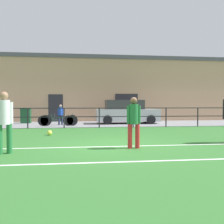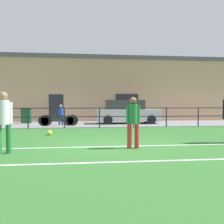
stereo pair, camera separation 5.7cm
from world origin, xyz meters
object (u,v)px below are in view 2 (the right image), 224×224
player_striker (4,119)px  spectator_child (61,113)px  player_winger (133,119)px  parked_car_red (127,112)px  soccer_ball_match (50,133)px  bicycle_parked_2 (60,120)px  bicycle_parked_0 (56,120)px  trash_bin_0 (26,115)px

player_striker → spectator_child: player_striker is taller
player_winger → parked_car_red: 9.46m
soccer_ball_match → parked_car_red: parked_car_red is taller
player_winger → bicycle_parked_2: size_ratio=0.70×
player_striker → bicycle_parked_0: (0.51, 8.32, -0.62)m
player_striker → trash_bin_0: (-1.80, 10.82, -0.42)m
soccer_ball_match → bicycle_parked_2: bearing=89.8°
player_winger → bicycle_parked_2: (-2.98, 7.92, -0.53)m
soccer_ball_match → trash_bin_0: (-2.50, 6.89, 0.45)m
player_winger → soccer_ball_match: bearing=130.7°
player_striker → parked_car_red: size_ratio=0.40×
bicycle_parked_0 → trash_bin_0: (-2.31, 2.49, 0.20)m
player_winger → spectator_child: size_ratio=1.21×
player_winger → spectator_child: (-2.96, 8.62, -0.14)m
bicycle_parked_0 → player_winger: bearing=-68.0°
player_striker → soccer_ball_match: (0.71, 3.93, -0.86)m
soccer_ball_match → spectator_child: 5.13m
parked_car_red → bicycle_parked_0: bearing=-163.1°
player_striker → bicycle_parked_2: bearing=-123.9°
spectator_child → trash_bin_0: size_ratio=1.23×
player_striker → trash_bin_0: size_ratio=1.61×
soccer_ball_match → spectator_child: spectator_child is taller
spectator_child → parked_car_red: (4.44, 0.73, 0.02)m
player_striker → spectator_child: bearing=-123.6°
soccer_ball_match → trash_bin_0: size_ratio=0.21×
parked_car_red → trash_bin_0: 7.07m
soccer_ball_match → player_striker: bearing=-100.2°
player_winger → player_striker: bearing=-173.5°
player_winger → parked_car_red: bearing=81.3°
player_striker → soccer_ball_match: bearing=-129.1°
spectator_child → bicycle_parked_2: size_ratio=0.58×
player_winger → soccer_ball_match: 4.70m
spectator_child → trash_bin_0: (-2.55, 1.80, -0.21)m
player_winger → parked_car_red: parked_car_red is taller
bicycle_parked_0 → trash_bin_0: size_ratio=2.02×
parked_car_red → trash_bin_0: parked_car_red is taller
soccer_ball_match → spectator_child: bearing=89.5°
soccer_ball_match → bicycle_parked_2: bicycle_parked_2 is taller
spectator_child → soccer_ball_match: bearing=70.3°
player_winger → bicycle_parked_0: size_ratio=0.74×
parked_car_red → spectator_child: bearing=-170.7°
player_striker → player_winger: size_ratio=1.08×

